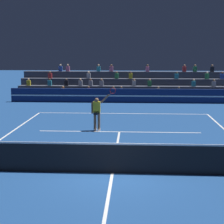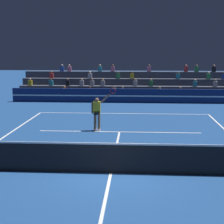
# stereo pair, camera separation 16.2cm
# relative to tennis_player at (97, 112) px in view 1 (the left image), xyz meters

# --- Properties ---
(ground_plane) EXTENTS (120.00, 120.00, 0.00)m
(ground_plane) POSITION_rel_tennis_player_xyz_m (1.15, -6.65, -0.98)
(ground_plane) COLOR navy
(court_lines) EXTENTS (11.10, 23.90, 0.01)m
(court_lines) POSITION_rel_tennis_player_xyz_m (1.15, -6.65, -0.98)
(court_lines) COLOR white
(court_lines) RESTS_ON ground
(tennis_net) EXTENTS (12.00, 0.10, 1.10)m
(tennis_net) POSITION_rel_tennis_player_xyz_m (1.15, -6.65, -0.44)
(tennis_net) COLOR #2D6B38
(tennis_net) RESTS_ON ground
(sponsor_banner_wall) EXTENTS (18.00, 0.26, 1.10)m
(sponsor_banner_wall) POSITION_rel_tennis_player_xyz_m (1.15, 10.24, -0.43)
(sponsor_banner_wall) COLOR navy
(sponsor_banner_wall) RESTS_ON ground
(bleacher_stand) EXTENTS (18.05, 3.80, 2.83)m
(bleacher_stand) POSITION_rel_tennis_player_xyz_m (1.15, 13.41, -0.15)
(bleacher_stand) COLOR #383D4C
(bleacher_stand) RESTS_ON ground
(tennis_player) EXTENTS (1.33, 0.37, 2.31)m
(tennis_player) POSITION_rel_tennis_player_xyz_m (0.00, 0.00, 0.00)
(tennis_player) COLOR brown
(tennis_player) RESTS_ON ground
(tennis_ball) EXTENTS (0.07, 0.07, 0.07)m
(tennis_ball) POSITION_rel_tennis_player_xyz_m (4.13, -5.05, -0.95)
(tennis_ball) COLOR #C6DB33
(tennis_ball) RESTS_ON ground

